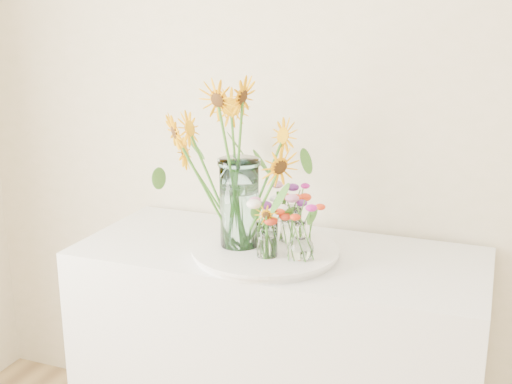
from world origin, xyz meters
TOP-DOWN VIEW (x-y plane):
  - counter at (-0.50, 1.93)m, footprint 1.40×0.60m
  - tray at (-0.53, 1.86)m, footprint 0.47×0.47m
  - mason_jar at (-0.62, 1.86)m, footprint 0.13×0.13m
  - sunflower_bouquet at (-0.62, 1.86)m, footprint 0.82×0.82m
  - small_vase_a at (-0.50, 1.79)m, footprint 0.09×0.09m
  - wildflower_posy_a at (-0.50, 1.79)m, footprint 0.18×0.18m
  - small_vase_b at (-0.39, 1.81)m, footprint 0.11×0.11m
  - wildflower_posy_b at (-0.39, 1.81)m, footprint 0.20×0.20m
  - small_vase_c at (-0.47, 1.96)m, footprint 0.09×0.09m
  - wildflower_posy_c at (-0.47, 1.96)m, footprint 0.19×0.19m

SIDE VIEW (x-z plane):
  - counter at x=-0.50m, z-range 0.00..0.90m
  - tray at x=-0.53m, z-range 0.90..0.92m
  - small_vase_a at x=-0.50m, z-range 0.93..1.04m
  - small_vase_c at x=-0.47m, z-range 0.93..1.05m
  - small_vase_b at x=-0.39m, z-range 0.93..1.05m
  - wildflower_posy_a at x=-0.50m, z-range 0.93..1.13m
  - wildflower_posy_c at x=-0.47m, z-range 0.93..1.14m
  - wildflower_posy_b at x=-0.39m, z-range 0.93..1.14m
  - mason_jar at x=-0.62m, z-range 0.93..1.23m
  - sunflower_bouquet at x=-0.62m, z-range 0.93..1.51m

